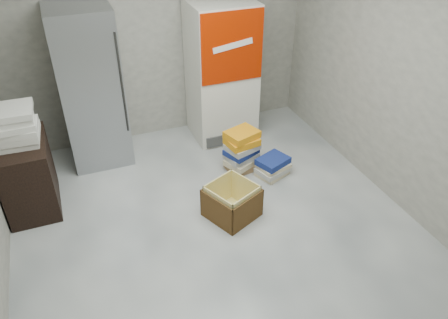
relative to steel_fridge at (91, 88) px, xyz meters
name	(u,v)px	position (x,y,z in m)	size (l,w,h in m)	color
ground	(228,248)	(0.90, -2.13, -0.95)	(5.00, 5.00, 0.00)	silver
room_shell	(230,78)	(0.90, -2.13, 0.85)	(4.04, 5.04, 2.82)	#A7A296
steel_fridge	(91,88)	(0.00, 0.00, 0.00)	(0.70, 0.72, 1.90)	#AAADB2
coke_cooler	(222,72)	(1.65, -0.01, -0.05)	(0.80, 0.73, 1.80)	silver
wood_shelf	(28,175)	(-0.83, -0.73, -0.55)	(0.50, 0.80, 0.80)	black
supply_box_stack	(15,126)	(-0.82, -0.73, 0.04)	(0.44, 0.44, 0.39)	silver
phonebook_stack_main	(242,151)	(1.55, -0.93, -0.68)	(0.46, 0.41, 0.54)	#95704A
phonebook_stack_side	(273,167)	(1.85, -1.17, -0.83)	(0.44, 0.40, 0.24)	beige
cardboard_box	(232,203)	(1.12, -1.68, -0.79)	(0.62, 0.62, 0.38)	yellow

